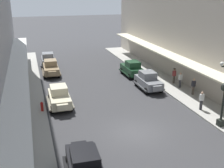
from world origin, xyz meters
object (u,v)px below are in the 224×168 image
pedestrian_1 (193,86)px  pedestrian_4 (174,76)px  parked_car_3 (148,80)px  parked_car_2 (51,67)px  parked_car_5 (132,68)px  parked_car_0 (48,59)px  pedestrian_3 (180,80)px  parked_car_4 (59,96)px  fire_hydrant (42,106)px  parked_car_1 (85,164)px  pedestrian_0 (20,67)px  pedestrian_2 (201,100)px

pedestrian_1 → pedestrian_4: bearing=91.1°
parked_car_3 → pedestrian_4: (3.30, 0.51, 0.07)m
parked_car_2 → parked_car_5: 9.92m
parked_car_0 → pedestrian_3: size_ratio=2.63×
parked_car_3 → pedestrian_1: parked_car_3 is taller
parked_car_2 → parked_car_4: 10.10m
parked_car_4 → pedestrian_4: size_ratio=2.55×
parked_car_3 → fire_hydrant: parked_car_3 is taller
parked_car_4 → pedestrian_3: parked_car_4 is taller
parked_car_0 → parked_car_5: same height
parked_car_1 → pedestrian_0: size_ratio=2.58×
parked_car_0 → pedestrian_3: parked_car_0 is taller
parked_car_1 → parked_car_5: size_ratio=1.01×
pedestrian_2 → pedestrian_3: same height
parked_car_2 → pedestrian_0: 3.75m
parked_car_1 → pedestrian_3: (12.59, 11.65, 0.05)m
pedestrian_0 → pedestrian_2: (14.97, -15.58, -0.02)m
parked_car_3 → pedestrian_3: bearing=-16.4°
pedestrian_2 → fire_hydrant: bearing=164.2°
parked_car_1 → fire_hydrant: (-1.70, 9.71, -0.38)m
parked_car_1 → pedestrian_3: 17.15m
parked_car_5 → pedestrian_1: 8.81m
pedestrian_3 → pedestrian_4: size_ratio=0.98×
parked_car_1 → pedestrian_1: bearing=36.4°
parked_car_0 → pedestrian_3: 18.53m
fire_hydrant → pedestrian_0: 12.04m
pedestrian_0 → parked_car_2: bearing=-13.0°
pedestrian_1 → pedestrian_3: size_ratio=1.00×
pedestrian_4 → parked_car_3: bearing=-171.2°
parked_car_1 → parked_car_5: 19.97m
pedestrian_3 → pedestrian_4: 1.46m
parked_car_3 → parked_car_4: size_ratio=1.00×
pedestrian_0 → pedestrian_3: size_ratio=1.02×
pedestrian_0 → parked_car_0: bearing=45.4°
pedestrian_4 → parked_car_0: bearing=135.9°
pedestrian_3 → parked_car_2: bearing=144.0°
pedestrian_0 → pedestrian_2: bearing=-46.1°
pedestrian_4 → pedestrian_0: bearing=152.4°
parked_car_3 → parked_car_1: bearing=-126.7°
parked_car_3 → pedestrian_4: 3.34m
parked_car_2 → pedestrian_3: 15.49m
pedestrian_1 → pedestrian_4: (-0.07, 3.69, 0.02)m
parked_car_5 → pedestrian_1: (3.29, -8.17, 0.05)m
parked_car_0 → parked_car_2: 4.56m
parked_car_0 → fire_hydrant: (-1.78, -15.60, -0.38)m
parked_car_0 → parked_car_1: 25.31m
fire_hydrant → parked_car_1: bearing=-80.1°
pedestrian_0 → pedestrian_3: 18.99m
parked_car_4 → pedestrian_4: parked_car_4 is taller
parked_car_2 → parked_car_4: size_ratio=1.01×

